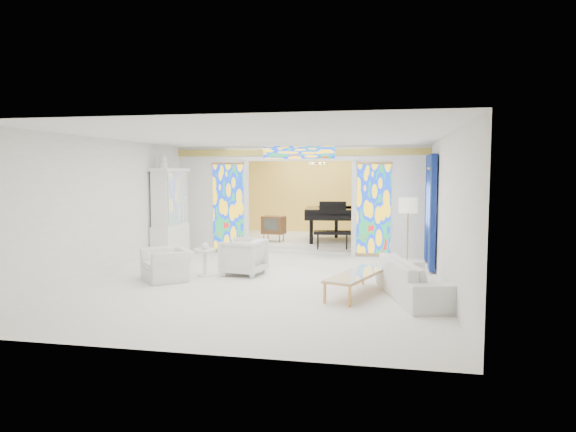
% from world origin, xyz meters
% --- Properties ---
extents(floor, '(12.00, 12.00, 0.00)m').
position_xyz_m(floor, '(0.00, 0.00, 0.00)').
color(floor, white).
rests_on(floor, ground).
extents(ceiling, '(7.00, 12.00, 0.02)m').
position_xyz_m(ceiling, '(0.00, 0.00, 3.00)').
color(ceiling, white).
rests_on(ceiling, wall_back).
extents(wall_back, '(7.00, 0.02, 3.00)m').
position_xyz_m(wall_back, '(0.00, 6.00, 1.50)').
color(wall_back, silver).
rests_on(wall_back, floor).
extents(wall_front, '(7.00, 0.02, 3.00)m').
position_xyz_m(wall_front, '(0.00, -6.00, 1.50)').
color(wall_front, silver).
rests_on(wall_front, floor).
extents(wall_left, '(0.02, 12.00, 3.00)m').
position_xyz_m(wall_left, '(-3.50, 0.00, 1.50)').
color(wall_left, silver).
rests_on(wall_left, floor).
extents(wall_right, '(0.02, 12.00, 3.00)m').
position_xyz_m(wall_right, '(3.50, 0.00, 1.50)').
color(wall_right, silver).
rests_on(wall_right, floor).
extents(partition_wall, '(7.00, 0.22, 3.00)m').
position_xyz_m(partition_wall, '(0.00, 2.00, 1.65)').
color(partition_wall, silver).
rests_on(partition_wall, floor).
extents(stained_glass_left, '(0.90, 0.04, 2.40)m').
position_xyz_m(stained_glass_left, '(-2.03, 1.89, 1.30)').
color(stained_glass_left, gold).
rests_on(stained_glass_left, partition_wall).
extents(stained_glass_right, '(0.90, 0.04, 2.40)m').
position_xyz_m(stained_glass_right, '(2.03, 1.89, 1.30)').
color(stained_glass_right, gold).
rests_on(stained_glass_right, partition_wall).
extents(stained_glass_transom, '(2.00, 0.04, 0.34)m').
position_xyz_m(stained_glass_transom, '(0.00, 1.89, 2.82)').
color(stained_glass_transom, gold).
rests_on(stained_glass_transom, partition_wall).
extents(alcove_platform, '(6.80, 3.80, 0.18)m').
position_xyz_m(alcove_platform, '(0.00, 4.10, 0.09)').
color(alcove_platform, white).
rests_on(alcove_platform, floor).
extents(gold_curtain_back, '(6.70, 0.10, 2.90)m').
position_xyz_m(gold_curtain_back, '(0.00, 5.88, 1.50)').
color(gold_curtain_back, '#E6B550').
rests_on(gold_curtain_back, wall_back).
extents(chandelier, '(0.48, 0.48, 0.30)m').
position_xyz_m(chandelier, '(0.20, 4.00, 2.55)').
color(chandelier, '#BA8341').
rests_on(chandelier, ceiling).
extents(blue_drapes, '(0.14, 1.85, 2.65)m').
position_xyz_m(blue_drapes, '(3.40, 0.70, 1.58)').
color(blue_drapes, navy).
rests_on(blue_drapes, wall_right).
extents(china_cabinet, '(0.56, 1.46, 2.72)m').
position_xyz_m(china_cabinet, '(-3.22, 0.60, 1.17)').
color(china_cabinet, white).
rests_on(china_cabinet, floor).
extents(armchair_left, '(1.34, 1.35, 0.66)m').
position_xyz_m(armchair_left, '(-2.19, -1.92, 0.33)').
color(armchair_left, white).
rests_on(armchair_left, floor).
extents(armchair_right, '(1.00, 0.97, 0.81)m').
position_xyz_m(armchair_right, '(-0.75, -1.06, 0.40)').
color(armchair_right, white).
rests_on(armchair_right, floor).
extents(sofa, '(1.54, 2.58, 0.71)m').
position_xyz_m(sofa, '(2.95, -2.51, 0.35)').
color(sofa, silver).
rests_on(sofa, floor).
extents(side_table, '(0.63, 0.63, 0.60)m').
position_xyz_m(side_table, '(-1.54, -1.37, 0.39)').
color(side_table, white).
rests_on(side_table, floor).
extents(vase, '(0.18, 0.18, 0.18)m').
position_xyz_m(vase, '(-1.54, -1.37, 0.70)').
color(vase, white).
rests_on(vase, side_table).
extents(coffee_table, '(1.16, 1.94, 0.42)m').
position_xyz_m(coffee_table, '(1.86, -2.47, 0.38)').
color(coffee_table, silver).
rests_on(coffee_table, floor).
extents(floor_lamp, '(0.46, 0.46, 1.72)m').
position_xyz_m(floor_lamp, '(2.85, -0.26, 1.47)').
color(floor_lamp, '#BA8341').
rests_on(floor_lamp, floor).
extents(grand_piano, '(2.09, 3.24, 1.24)m').
position_xyz_m(grand_piano, '(0.89, 3.75, 1.02)').
color(grand_piano, black).
rests_on(grand_piano, alcove_platform).
extents(tv_console, '(0.73, 0.56, 0.77)m').
position_xyz_m(tv_console, '(-1.00, 3.13, 0.68)').
color(tv_console, brown).
rests_on(tv_console, alcove_platform).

